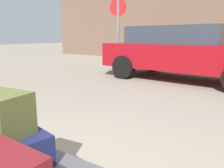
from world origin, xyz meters
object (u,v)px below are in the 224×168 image
at_px(no_parking_sign, 118,29).
at_px(suitcase_navy_front_left, 5,150).
at_px(duffel_bag_olive_topmost_pile, 1,114).
at_px(parked_car, 184,52).

bearing_deg(no_parking_sign, suitcase_navy_front_left, -66.02).
xyz_separation_m(suitcase_navy_front_left, duffel_bag_olive_topmost_pile, (-0.00, 0.00, 0.24)).
height_order(duffel_bag_olive_topmost_pile, no_parking_sign, no_parking_sign).
relative_size(suitcase_navy_front_left, duffel_bag_olive_topmost_pile, 1.45).
bearing_deg(suitcase_navy_front_left, no_parking_sign, 125.07).
distance_m(duffel_bag_olive_topmost_pile, no_parking_sign, 5.41).
xyz_separation_m(suitcase_navy_front_left, no_parking_sign, (-2.18, 4.90, 0.93)).
bearing_deg(duffel_bag_olive_topmost_pile, no_parking_sign, 108.44).
bearing_deg(no_parking_sign, duffel_bag_olive_topmost_pile, -66.02).
bearing_deg(parked_car, duffel_bag_olive_topmost_pile, -85.92).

